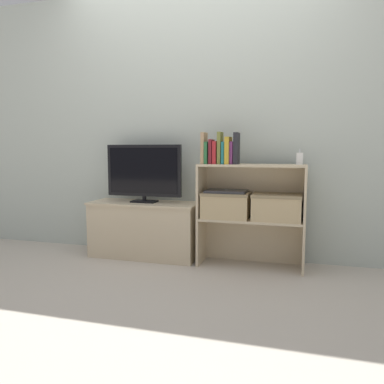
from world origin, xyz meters
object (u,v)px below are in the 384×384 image
object	(u,v)px
baby_monitor	(300,159)
storage_basket_right	(277,206)
book_crimson	(216,153)
laptop	(226,191)
storage_basket_left	(226,204)
tv	(144,172)
book_olive	(220,148)
book_mustard	(228,151)
book_forest	(207,153)
book_plum	(232,153)
book_charcoal	(237,148)
tv_stand	(145,229)
book_tan	(204,148)
book_maroon	(211,152)
book_teal	(224,153)

from	to	relation	value
baby_monitor	storage_basket_right	size ratio (longest dim) A/B	0.31
book_crimson	laptop	distance (m)	0.33
laptop	storage_basket_left	bearing A→B (deg)	-90.00
tv	book_olive	size ratio (longest dim) A/B	2.69
storage_basket_left	tv	bearing A→B (deg)	176.91
book_crimson	book_mustard	bearing A→B (deg)	0.00
storage_basket_right	book_forest	bearing A→B (deg)	-176.25
book_plum	book_charcoal	bearing A→B (deg)	0.00
tv_stand	book_tan	size ratio (longest dim) A/B	3.85
book_plum	baby_monitor	size ratio (longest dim) A/B	1.48
book_maroon	storage_basket_left	bearing A→B (deg)	17.13
tv_stand	book_maroon	size ratio (longest dim) A/B	4.95
baby_monitor	tv_stand	bearing A→B (deg)	178.83
book_tan	book_crimson	world-z (taller)	book_tan
book_mustard	laptop	size ratio (longest dim) A/B	0.65
tv_stand	book_olive	size ratio (longest dim) A/B	3.83
book_maroon	storage_basket_right	bearing A→B (deg)	3.98
baby_monitor	book_mustard	bearing A→B (deg)	-174.66
storage_basket_right	laptop	bearing A→B (deg)	180.00
book_maroon	book_olive	distance (m)	0.08
book_teal	laptop	xyz separation A→B (m)	(0.01, 0.04, -0.31)
book_charcoal	baby_monitor	world-z (taller)	book_charcoal
tv	book_olive	world-z (taller)	book_olive
book_tan	book_forest	bearing A→B (deg)	-0.00
tv	book_crimson	xyz separation A→B (m)	(0.67, -0.08, 0.17)
book_teal	laptop	distance (m)	0.32
book_maroon	laptop	world-z (taller)	book_maroon
book_maroon	storage_basket_right	size ratio (longest dim) A/B	0.51
book_forest	storage_basket_left	xyz separation A→B (m)	(0.15, 0.04, -0.42)
storage_basket_left	book_charcoal	bearing A→B (deg)	-23.03
book_forest	book_plum	xyz separation A→B (m)	(0.20, 0.00, 0.00)
book_maroon	book_teal	xyz separation A→B (m)	(0.11, -0.00, -0.01)
book_crimson	storage_basket_left	xyz separation A→B (m)	(0.08, 0.04, -0.42)
book_crimson	storage_basket_right	size ratio (longest dim) A/B	0.47
book_forest	book_olive	world-z (taller)	book_olive
book_forest	book_olive	xyz separation A→B (m)	(0.10, 0.00, 0.04)
tv_stand	laptop	size ratio (longest dim) A/B	2.96
book_charcoal	storage_basket_left	size ratio (longest dim) A/B	0.65
book_teal	book_charcoal	distance (m)	0.11
tv_stand	book_charcoal	world-z (taller)	book_charcoal
storage_basket_right	laptop	distance (m)	0.42
book_teal	laptop	bearing A→B (deg)	68.96
book_crimson	storage_basket_right	bearing A→B (deg)	4.27
tv_stand	storage_basket_left	size ratio (longest dim) A/B	2.54
book_olive	laptop	size ratio (longest dim) A/B	0.77
tv	laptop	size ratio (longest dim) A/B	2.08
tv	book_plum	xyz separation A→B (m)	(0.80, -0.08, 0.17)
storage_basket_left	book_crimson	bearing A→B (deg)	-156.38
laptop	book_mustard	bearing A→B (deg)	-62.31
tv_stand	book_crimson	world-z (taller)	book_crimson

